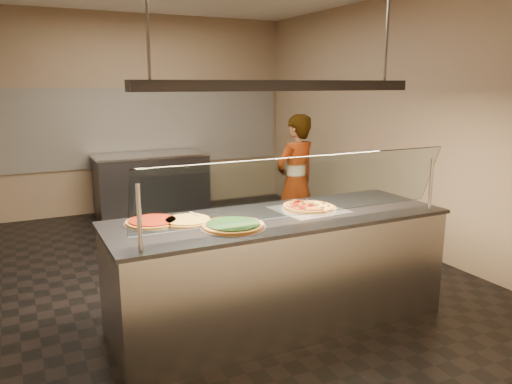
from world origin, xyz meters
name	(u,v)px	position (x,y,z in m)	size (l,w,h in m)	color
ground	(203,270)	(0.00, 0.00, -0.01)	(5.00, 6.00, 0.02)	black
wall_back	(133,114)	(0.00, 3.01, 1.50)	(5.00, 0.02, 3.00)	#907E5D
wall_front	(410,181)	(0.00, -3.01, 1.50)	(5.00, 0.02, 3.00)	#907E5D
wall_right	(392,122)	(2.51, 0.00, 1.50)	(0.02, 6.00, 3.00)	#907E5D
tile_band	(134,127)	(0.00, 2.98, 1.30)	(4.90, 0.02, 1.20)	silver
serving_counter	(279,270)	(0.15, -1.43, 0.47)	(2.75, 0.94, 0.93)	#B7B7BC
sneeze_guard	(302,187)	(0.15, -1.78, 1.23)	(2.51, 0.18, 0.54)	#B7B7BC
perforated_tray	(309,209)	(0.46, -1.38, 0.94)	(0.56, 0.56, 0.01)	silver
half_pizza_pepperoni	(298,207)	(0.35, -1.38, 0.96)	(0.25, 0.45, 0.05)	brown
half_pizza_sausage	(319,205)	(0.56, -1.38, 0.96)	(0.25, 0.45, 0.04)	brown
pizza_spinach	(233,225)	(-0.32, -1.58, 0.95)	(0.49, 0.49, 0.03)	silver
pizza_cheese	(188,221)	(-0.58, -1.30, 0.94)	(0.42, 0.42, 0.03)	silver
pizza_tomato	(153,221)	(-0.82, -1.20, 0.94)	(0.43, 0.43, 0.03)	silver
pizza_spatula	(202,215)	(-0.44, -1.25, 0.96)	(0.21, 0.23, 0.02)	#B7B7BC
prep_table	(152,184)	(0.13, 2.55, 0.47)	(1.68, 0.74, 0.93)	#36363B
worker	(296,182)	(1.30, 0.25, 0.81)	(0.59, 0.39, 1.62)	#373540
heat_lamp_housing	(281,86)	(0.15, -1.43, 1.95)	(2.30, 0.18, 0.08)	#36363B
lamp_rod_left	(146,0)	(-0.85, -1.43, 2.50)	(0.02, 0.02, 1.01)	#B7B7BC
lamp_rod_right	(388,17)	(1.15, -1.43, 2.50)	(0.02, 0.02, 1.01)	#B7B7BC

